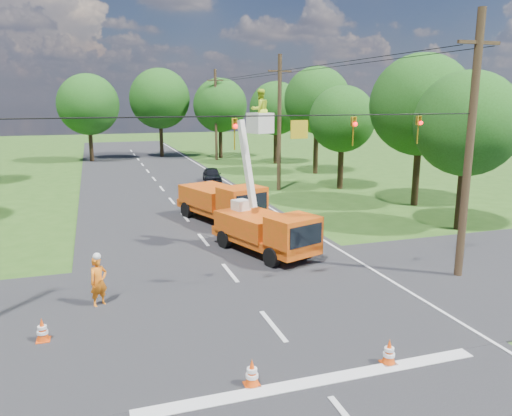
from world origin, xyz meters
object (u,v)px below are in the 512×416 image
object	(u,v)px
second_truck	(222,202)
tree_right_d	(317,100)
traffic_cone_1	(389,352)
tree_far_b	(160,99)
traffic_cone_0	(252,373)
tree_far_c	(220,105)
traffic_cone_7	(251,205)
traffic_cone_2	(262,243)
ground_worker	(99,282)
pole_right_near	(470,146)
tree_right_c	(342,119)
pole_right_far	(216,114)
tree_right_b	(421,105)
distant_car	(212,175)
traffic_cone_4	(42,330)
pole_right_mid	(279,122)
tree_right_e	(276,108)
bucket_truck	(266,220)
traffic_cone_3	(229,223)
tree_far_a	(88,105)
tree_right_a	(467,124)

from	to	relation	value
second_truck	tree_right_d	distance (m)	21.06
traffic_cone_1	tree_far_b	xyz separation A→B (m)	(0.86, 50.00, 6.45)
traffic_cone_0	tree_far_c	distance (m)	48.48
traffic_cone_7	traffic_cone_2	bearing A→B (deg)	-103.95
ground_worker	tree_right_d	size ratio (longest dim) A/B	0.18
pole_right_near	tree_right_c	size ratio (longest dim) A/B	1.28
traffic_cone_7	tree_far_c	distance (m)	29.48
pole_right_near	pole_right_far	distance (m)	40.00
tree_right_b	tree_right_d	size ratio (longest dim) A/B	1.00
distant_car	tree_right_d	world-z (taller)	tree_right_d
traffic_cone_4	tree_right_c	size ratio (longest dim) A/B	0.09
traffic_cone_2	pole_right_mid	size ratio (longest dim) A/B	0.07
traffic_cone_0	pole_right_far	xyz separation A→B (m)	(10.09, 44.85, 4.75)
ground_worker	traffic_cone_7	size ratio (longest dim) A/B	2.42
ground_worker	tree_right_d	xyz separation A→B (m)	(19.79, 25.65, 5.82)
traffic_cone_1	ground_worker	bearing A→B (deg)	138.30
ground_worker	tree_right_e	bearing A→B (deg)	31.22
tree_right_c	pole_right_mid	bearing A→B (deg)	167.99
distant_car	pole_right_mid	xyz separation A→B (m)	(4.06, -4.98, 4.50)
traffic_cone_7	bucket_truck	bearing A→B (deg)	-103.21
ground_worker	traffic_cone_3	xyz separation A→B (m)	(6.78, 8.38, -0.50)
traffic_cone_4	pole_right_far	distance (m)	43.76
second_truck	traffic_cone_1	size ratio (longest dim) A/B	9.13
bucket_truck	tree_far_a	xyz separation A→B (m)	(-7.22, 37.94, 4.61)
second_truck	tree_right_c	distance (m)	14.31
traffic_cone_0	tree_right_b	world-z (taller)	tree_right_b
pole_right_mid	tree_right_b	xyz separation A→B (m)	(6.50, -8.00, 1.33)
second_truck	traffic_cone_0	size ratio (longest dim) A/B	9.13
bucket_truck	tree_far_b	world-z (taller)	tree_far_b
pole_right_far	pole_right_mid	bearing A→B (deg)	-90.00
second_truck	tree_far_a	xyz separation A→B (m)	(-6.84, 31.67, 5.00)
tree_right_c	tree_right_d	distance (m)	8.27
tree_right_b	tree_right_d	distance (m)	15.00
traffic_cone_7	tree_far_c	xyz separation A→B (m)	(5.28, 28.44, 5.70)
traffic_cone_1	pole_right_near	world-z (taller)	pole_right_near
pole_right_near	tree_right_e	distance (m)	35.41
bucket_truck	distant_car	world-z (taller)	bucket_truck
traffic_cone_0	tree_right_e	world-z (taller)	tree_right_e
traffic_cone_7	tree_right_e	xyz separation A→B (m)	(9.58, 21.44, 5.45)
traffic_cone_0	tree_right_c	xyz separation A→B (m)	(14.79, 23.85, 4.95)
traffic_cone_3	pole_right_near	distance (m)	12.74
tree_right_c	pole_right_near	bearing A→B (deg)	-103.89
tree_right_a	tree_right_b	world-z (taller)	tree_right_b
traffic_cone_0	pole_right_near	world-z (taller)	pole_right_near
traffic_cone_4	pole_right_near	distance (m)	15.85
pole_right_far	tree_far_c	bearing A→B (deg)	63.43
traffic_cone_3	tree_right_b	world-z (taller)	tree_right_b
tree_right_c	traffic_cone_2	bearing A→B (deg)	-129.21
traffic_cone_4	pole_right_near	xyz separation A→B (m)	(15.10, 0.80, 4.75)
tree_right_e	tree_far_b	bearing A→B (deg)	137.20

